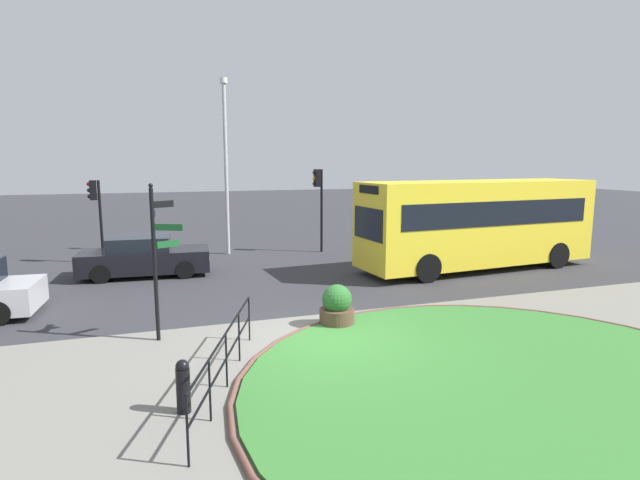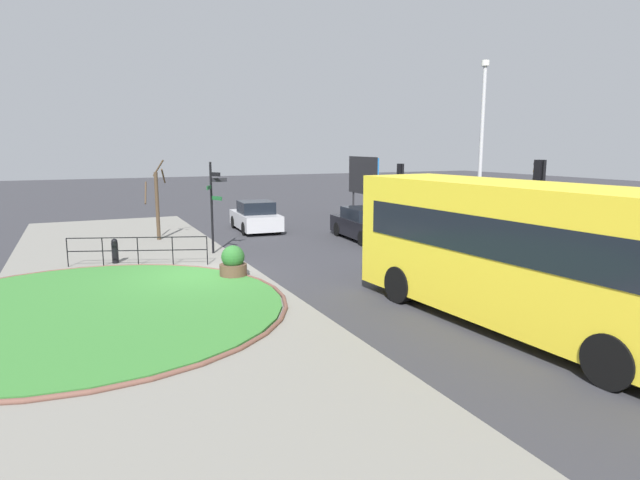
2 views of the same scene
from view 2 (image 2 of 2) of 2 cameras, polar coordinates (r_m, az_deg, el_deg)
The scene contains 16 objects.
ground at distance 17.85m, azimuth -12.57°, elevation -3.86°, with size 120.00×120.00×0.00m, color #333338.
sidewalk_paving at distance 17.57m, azimuth -19.07°, elevation -4.36°, with size 32.00×7.95×0.02m, color gray.
grass_island at distance 15.10m, azimuth -23.74°, elevation -6.81°, with size 10.11×10.11×0.10m, color #387A33.
grass_kerb_ring at distance 15.09m, azimuth -23.74°, elevation -6.79°, with size 10.42×10.42×0.11m, color brown.
signpost_directional at distance 21.23m, azimuth -11.36°, elevation 4.05°, with size 0.69×0.93×3.61m.
bollard_foreground at distance 20.66m, azimuth -21.01°, elevation -1.08°, with size 0.23×0.23×0.92m.
railing_grass_edge at distance 19.89m, azimuth -18.86°, elevation -0.76°, with size 1.70×4.57×1.05m.
bus_yellow at distance 13.02m, azimuth 20.58°, elevation -1.24°, with size 9.53×3.15×3.36m.
car_near_lane at distance 27.07m, azimuth -6.88°, elevation 2.41°, with size 4.05×2.07×1.50m.
car_far_lane at distance 24.41m, azimuth 4.99°, elevation 1.63°, with size 4.56×2.14×1.44m.
traffic_light_near at distance 19.86m, azimuth 22.35°, elevation 5.03°, with size 0.49×0.28×3.74m.
traffic_light_far at distance 27.25m, azimuth 8.61°, elevation 6.19°, with size 0.49×0.27×3.34m.
lamppost_tall at distance 23.25m, azimuth 16.78°, elevation 9.27°, with size 0.32×0.32×7.59m.
billboard_left at distance 33.20m, azimuth 4.63°, elevation 6.77°, with size 4.04×0.42×3.58m.
planter_near_signpost at distance 17.38m, azimuth -9.24°, elevation -2.48°, with size 0.87×0.87×1.07m.
street_tree_bare at distance 25.14m, azimuth -16.99°, elevation 3.88°, with size 1.03×1.05×3.61m.
Camera 2 is at (17.01, -3.47, 4.17)m, focal length 30.03 mm.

